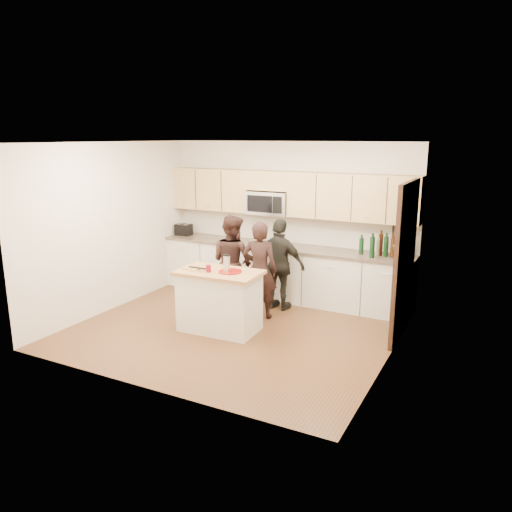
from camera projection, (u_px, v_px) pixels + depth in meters
The scene contains 21 objects.
floor at pixel (234, 329), 7.38m from camera, with size 4.50×4.50×0.00m, color brown.
room_shell at pixel (233, 213), 6.98m from camera, with size 4.52×4.02×2.71m.
back_cabinetry at pixel (282, 272), 8.73m from camera, with size 4.50×0.66×0.94m.
upper_cabinetry at pixel (288, 193), 8.52m from camera, with size 4.50×0.33×0.75m.
microwave at pixel (269, 203), 8.69m from camera, with size 0.76×0.41×0.40m.
doorway at pixel (406, 257), 6.90m from camera, with size 0.06×1.25×2.20m.
framed_picture at pixel (402, 233), 7.93m from camera, with size 0.30×0.03×0.38m.
dish_towel at pixel (229, 250), 8.92m from camera, with size 0.34×0.60×0.48m.
island at pixel (219, 301), 7.25m from camera, with size 1.23×0.75×0.90m.
red_plate at pixel (230, 272), 7.09m from camera, with size 0.34×0.34×0.02m, color maroon.
box_grater at pixel (227, 263), 7.05m from camera, with size 0.09×0.06×0.24m.
drink_glass at pixel (208, 269), 7.08m from camera, with size 0.08×0.08×0.10m, color maroon.
cutting_board at pixel (192, 268), 7.27m from camera, with size 0.25×0.17×0.02m, color tan.
tongs at pixel (197, 268), 7.23m from camera, with size 0.28×0.03×0.02m, color black.
knife at pixel (195, 271), 7.09m from camera, with size 0.20×0.02×0.01m, color silver.
toaster at pixel (184, 230), 9.49m from camera, with size 0.28×0.22×0.22m.
bottle_cluster at pixel (382, 245), 7.81m from camera, with size 0.68×0.35×0.40m.
orchid at pixel (402, 242), 7.70m from camera, with size 0.28×0.22×0.51m, color #376528.
woman_left at pixel (260, 270), 7.72m from camera, with size 0.56×0.37×1.53m, color black.
woman_center at pixel (232, 262), 8.15m from camera, with size 0.76×0.59×1.56m, color black.
woman_right at pixel (280, 265), 8.09m from camera, with size 0.88×0.37×1.50m, color black.
Camera 1 is at (3.45, -6.01, 2.79)m, focal length 35.00 mm.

